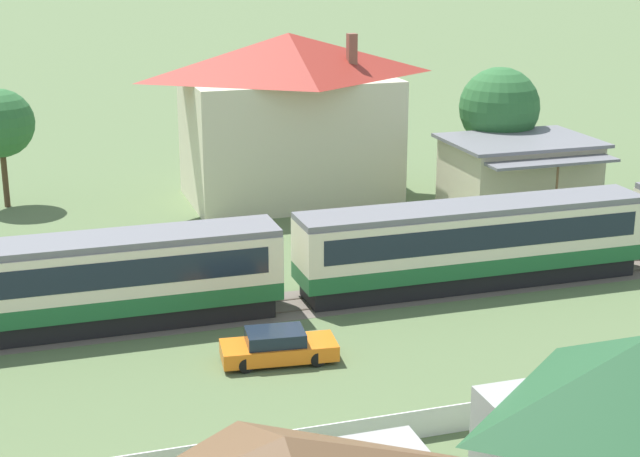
# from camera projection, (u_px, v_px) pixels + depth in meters

# --- Properties ---
(ground_plane) EXTENTS (600.00, 600.00, 0.00)m
(ground_plane) POSITION_uv_depth(u_px,v_px,m) (426.00, 283.00, 48.39)
(ground_plane) COLOR #566B42
(passenger_train) EXTENTS (55.13, 2.94, 4.11)m
(passenger_train) POSITION_uv_depth(u_px,v_px,m) (478.00, 240.00, 47.50)
(passenger_train) COLOR #1E6033
(passenger_train) RESTS_ON ground_plane
(railway_track) EXTENTS (107.97, 3.60, 0.04)m
(railway_track) POSITION_uv_depth(u_px,v_px,m) (571.00, 273.00, 49.70)
(railway_track) COLOR #665B51
(railway_track) RESTS_ON ground_plane
(station_building) EXTENTS (8.75, 7.78, 4.79)m
(station_building) POSITION_uv_depth(u_px,v_px,m) (518.00, 178.00, 59.03)
(station_building) COLOR beige
(station_building) RESTS_ON ground_plane
(station_house_red_roof) EXTENTS (13.84, 9.05, 10.64)m
(station_house_red_roof) POSITION_uv_depth(u_px,v_px,m) (289.00, 115.00, 62.10)
(station_house_red_roof) COLOR beige
(station_house_red_roof) RESTS_ON ground_plane
(parked_car_orange) EXTENTS (4.80, 2.32, 1.34)m
(parked_car_orange) POSITION_uv_depth(u_px,v_px,m) (278.00, 347.00, 39.35)
(parked_car_orange) COLOR orange
(parked_car_orange) RESTS_ON ground_plane
(yard_tree_0) EXTENTS (4.24, 4.24, 7.46)m
(yard_tree_0) POSITION_uv_depth(u_px,v_px,m) (0.00, 123.00, 60.26)
(yard_tree_0) COLOR #4C3823
(yard_tree_0) RESTS_ON ground_plane
(yard_tree_1) EXTENTS (5.09, 5.09, 8.53)m
(yard_tree_1) POSITION_uv_depth(u_px,v_px,m) (499.00, 108.00, 61.88)
(yard_tree_1) COLOR #4C3823
(yard_tree_1) RESTS_ON ground_plane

